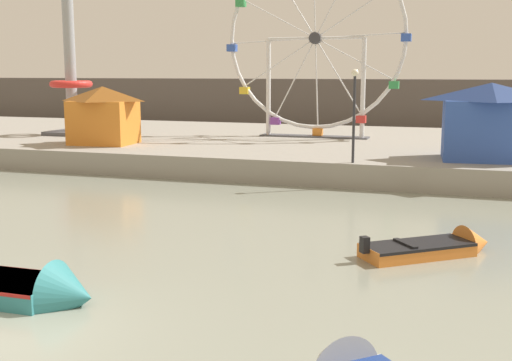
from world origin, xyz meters
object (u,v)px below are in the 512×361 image
Objects in this scene: carnival_booth_blue_tent at (490,120)px; ferris_wheel_white_frame at (315,42)px; motorboat_teal_painted at (23,289)px; motorboat_orange_hull at (440,247)px; promenade_lamp_near at (354,102)px; carnival_booth_orange_canopy at (103,114)px; drop_tower_steel_tower at (70,66)px.

ferris_wheel_white_frame is at bearing 137.67° from carnival_booth_blue_tent.
carnival_booth_blue_tent reaches higher than motorboat_teal_painted.
promenade_lamp_near is (-4.17, 9.71, 3.55)m from motorboat_orange_hull.
motorboat_orange_hull is at bearing -67.49° from ferris_wheel_white_frame.
promenade_lamp_near is at bearing -16.54° from carnival_booth_orange_canopy.
carnival_booth_blue_tent is 20.01m from carnival_booth_orange_canopy.
ferris_wheel_white_frame reaches higher than motorboat_teal_painted.
carnival_booth_orange_canopy is at bearing 106.79° from motorboat_orange_hull.
carnival_booth_blue_tent is (9.87, -7.66, -3.91)m from ferris_wheel_white_frame.
motorboat_teal_painted is at bearing -67.62° from carnival_booth_orange_canopy.
motorboat_teal_painted is 22.08m from carnival_booth_orange_canopy.
promenade_lamp_near is at bearing 74.77° from motorboat_orange_hull.
drop_tower_steel_tower is at bearing 159.05° from promenade_lamp_near.
motorboat_teal_painted is 1.24× the size of carnival_booth_orange_canopy.
promenade_lamp_near is (19.17, -7.34, -1.67)m from drop_tower_steel_tower.
carnival_booth_blue_tent is 1.14× the size of promenade_lamp_near.
carnival_booth_orange_canopy is at bearing 167.63° from promenade_lamp_near.
carnival_booth_blue_tent is at bearing 27.01° from promenade_lamp_near.
promenade_lamp_near is at bearing -68.16° from ferris_wheel_white_frame.
carnival_booth_blue_tent is 1.24× the size of carnival_booth_orange_canopy.
ferris_wheel_white_frame is (-8.39, 20.24, 6.61)m from motorboat_orange_hull.
ferris_wheel_white_frame is 2.45× the size of carnival_booth_blue_tent.
drop_tower_steel_tower is 2.89× the size of promenade_lamp_near.
motorboat_teal_painted is 27.80m from ferris_wheel_white_frame.
motorboat_orange_hull is at bearing 36.94° from motorboat_teal_painted.
carnival_booth_blue_tent is (1.48, 12.58, 2.70)m from motorboat_orange_hull.
carnival_booth_orange_canopy is (-18.53, 12.86, 2.55)m from motorboat_orange_hull.
carnival_booth_blue_tent is at bearing 61.36° from motorboat_teal_painted.
motorboat_teal_painted is at bearing 179.31° from motorboat_orange_hull.
ferris_wheel_white_frame is at bearing 88.46° from motorboat_teal_painted.
carnival_booth_blue_tent reaches higher than motorboat_orange_hull.
ferris_wheel_white_frame reaches higher than promenade_lamp_near.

